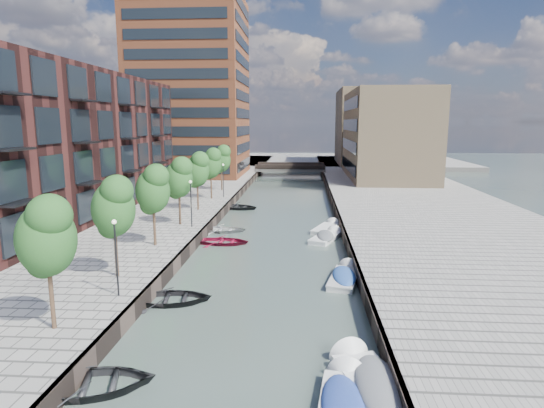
# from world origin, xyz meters

# --- Properties ---
(water) EXTENTS (300.00, 300.00, 0.00)m
(water) POSITION_xyz_m (0.00, 40.00, 0.00)
(water) COLOR #38473F
(water) RESTS_ON ground
(quay_right) EXTENTS (20.00, 140.00, 1.00)m
(quay_right) POSITION_xyz_m (16.00, 40.00, 0.50)
(quay_right) COLOR gray
(quay_right) RESTS_ON ground
(quay_wall_left) EXTENTS (0.25, 140.00, 1.00)m
(quay_wall_left) POSITION_xyz_m (-6.10, 40.00, 0.50)
(quay_wall_left) COLOR #332823
(quay_wall_left) RESTS_ON ground
(quay_wall_right) EXTENTS (0.25, 140.00, 1.00)m
(quay_wall_right) POSITION_xyz_m (6.10, 40.00, 0.50)
(quay_wall_right) COLOR #332823
(quay_wall_right) RESTS_ON ground
(far_closure) EXTENTS (80.00, 40.00, 1.00)m
(far_closure) POSITION_xyz_m (0.00, 100.00, 0.50)
(far_closure) COLOR gray
(far_closure) RESTS_ON ground
(apartment_block) EXTENTS (8.00, 38.00, 14.00)m
(apartment_block) POSITION_xyz_m (-20.00, 30.00, 8.00)
(apartment_block) COLOR black
(apartment_block) RESTS_ON quay_left
(tower) EXTENTS (18.00, 18.00, 30.00)m
(tower) POSITION_xyz_m (-17.00, 65.00, 16.00)
(tower) COLOR brown
(tower) RESTS_ON quay_left
(tan_block_near) EXTENTS (12.00, 25.00, 14.00)m
(tan_block_near) POSITION_xyz_m (16.00, 62.00, 8.00)
(tan_block_near) COLOR #9C8360
(tan_block_near) RESTS_ON quay_right
(tan_block_far) EXTENTS (12.00, 20.00, 16.00)m
(tan_block_far) POSITION_xyz_m (16.00, 88.00, 9.00)
(tan_block_far) COLOR #9C8360
(tan_block_far) RESTS_ON quay_right
(bridge) EXTENTS (13.00, 6.00, 1.30)m
(bridge) POSITION_xyz_m (0.00, 72.00, 1.39)
(bridge) COLOR gray
(bridge) RESTS_ON ground
(tree_0) EXTENTS (2.50, 2.50, 5.95)m
(tree_0) POSITION_xyz_m (-8.50, 4.00, 5.31)
(tree_0) COLOR #382619
(tree_0) RESTS_ON quay_left
(tree_1) EXTENTS (2.50, 2.50, 5.95)m
(tree_1) POSITION_xyz_m (-8.50, 11.00, 5.31)
(tree_1) COLOR #382619
(tree_1) RESTS_ON quay_left
(tree_2) EXTENTS (2.50, 2.50, 5.95)m
(tree_2) POSITION_xyz_m (-8.50, 18.00, 5.31)
(tree_2) COLOR #382619
(tree_2) RESTS_ON quay_left
(tree_3) EXTENTS (2.50, 2.50, 5.95)m
(tree_3) POSITION_xyz_m (-8.50, 25.00, 5.31)
(tree_3) COLOR #382619
(tree_3) RESTS_ON quay_left
(tree_4) EXTENTS (2.50, 2.50, 5.95)m
(tree_4) POSITION_xyz_m (-8.50, 32.00, 5.31)
(tree_4) COLOR #382619
(tree_4) RESTS_ON quay_left
(tree_5) EXTENTS (2.50, 2.50, 5.95)m
(tree_5) POSITION_xyz_m (-8.50, 39.00, 5.31)
(tree_5) COLOR #382619
(tree_5) RESTS_ON quay_left
(tree_6) EXTENTS (2.50, 2.50, 5.95)m
(tree_6) POSITION_xyz_m (-8.50, 46.00, 5.31)
(tree_6) COLOR #382619
(tree_6) RESTS_ON quay_left
(lamp_0) EXTENTS (0.24, 0.24, 4.12)m
(lamp_0) POSITION_xyz_m (-7.20, 8.00, 3.51)
(lamp_0) COLOR black
(lamp_0) RESTS_ON quay_left
(lamp_1) EXTENTS (0.24, 0.24, 4.12)m
(lamp_1) POSITION_xyz_m (-7.20, 24.00, 3.51)
(lamp_1) COLOR black
(lamp_1) RESTS_ON quay_left
(lamp_2) EXTENTS (0.24, 0.24, 4.12)m
(lamp_2) POSITION_xyz_m (-7.20, 40.00, 3.51)
(lamp_2) COLOR black
(lamp_2) RESTS_ON quay_left
(sloop_0) EXTENTS (5.42, 4.49, 0.97)m
(sloop_0) POSITION_xyz_m (-5.37, 1.00, 0.00)
(sloop_0) COLOR black
(sloop_0) RESTS_ON ground
(sloop_1) EXTENTS (5.03, 3.92, 0.95)m
(sloop_1) POSITION_xyz_m (-4.86, 9.60, 0.00)
(sloop_1) COLOR black
(sloop_1) RESTS_ON ground
(sloop_2) EXTENTS (4.40, 3.26, 0.88)m
(sloop_2) POSITION_xyz_m (-4.08, 22.27, 0.00)
(sloop_2) COLOR maroon
(sloop_2) RESTS_ON ground
(sloop_3) EXTENTS (4.42, 3.25, 0.89)m
(sloop_3) POSITION_xyz_m (-4.91, 26.43, 0.00)
(sloop_3) COLOR #ADAEAC
(sloop_3) RESTS_ON ground
(sloop_4) EXTENTS (5.31, 4.26, 0.98)m
(sloop_4) POSITION_xyz_m (-5.14, 37.73, 0.00)
(sloop_4) COLOR black
(sloop_4) RESTS_ON ground
(motorboat_0) EXTENTS (2.31, 5.05, 1.62)m
(motorboat_0) POSITION_xyz_m (4.07, 0.46, 0.20)
(motorboat_0) COLOR white
(motorboat_0) RESTS_ON ground
(motorboat_1) EXTENTS (3.27, 5.68, 1.79)m
(motorboat_1) POSITION_xyz_m (5.26, 1.78, 0.22)
(motorboat_1) COLOR white
(motorboat_1) RESTS_ON ground
(motorboat_2) EXTENTS (3.01, 4.72, 1.49)m
(motorboat_2) POSITION_xyz_m (4.84, 28.02, 0.09)
(motorboat_2) COLOR white
(motorboat_2) RESTS_ON ground
(motorboat_3) EXTENTS (2.57, 4.88, 1.55)m
(motorboat_3) POSITION_xyz_m (5.30, 14.12, 0.19)
(motorboat_3) COLOR #BCBDBB
(motorboat_3) RESTS_ON ground
(motorboat_4) EXTENTS (3.21, 4.84, 1.53)m
(motorboat_4) POSITION_xyz_m (4.64, 24.47, 0.19)
(motorboat_4) COLOR white
(motorboat_4) RESTS_ON ground
(car) EXTENTS (2.75, 3.95, 1.25)m
(car) POSITION_xyz_m (11.39, 58.90, 1.62)
(car) COLOR #999C9E
(car) RESTS_ON quay_right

